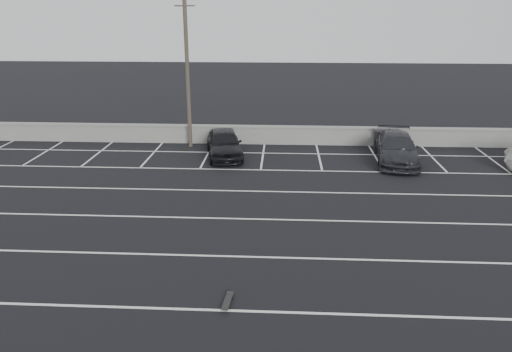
# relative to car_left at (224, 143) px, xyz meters

# --- Properties ---
(ground) EXTENTS (120.00, 120.00, 0.00)m
(ground) POSITION_rel_car_left_xyz_m (1.04, -11.21, -0.74)
(ground) COLOR black
(ground) RESTS_ON ground
(seawall) EXTENTS (50.00, 0.45, 1.06)m
(seawall) POSITION_rel_car_left_xyz_m (1.04, 2.79, -0.19)
(seawall) COLOR gray
(seawall) RESTS_ON ground
(stall_lines) EXTENTS (36.00, 20.05, 0.01)m
(stall_lines) POSITION_rel_car_left_xyz_m (0.95, -6.80, -0.73)
(stall_lines) COLOR silver
(stall_lines) RESTS_ON ground
(car_left) EXTENTS (2.53, 4.58, 1.47)m
(car_left) POSITION_rel_car_left_xyz_m (0.00, 0.00, 0.00)
(car_left) COLOR black
(car_left) RESTS_ON ground
(car_right) EXTENTS (2.54, 5.12, 1.43)m
(car_right) POSITION_rel_car_left_xyz_m (8.92, -0.49, -0.02)
(car_right) COLOR #24252A
(car_right) RESTS_ON ground
(utility_pole) EXTENTS (1.09, 0.22, 8.18)m
(utility_pole) POSITION_rel_car_left_xyz_m (-2.18, 1.99, 3.40)
(utility_pole) COLOR #4C4238
(utility_pole) RESTS_ON ground
(trash_bin) EXTENTS (0.77, 0.77, 0.98)m
(trash_bin) POSITION_rel_car_left_xyz_m (8.54, 2.39, -0.24)
(trash_bin) COLOR #252527
(trash_bin) RESTS_ON ground
(skateboard) EXTENTS (0.25, 0.74, 0.09)m
(skateboard) POSITION_rel_car_left_xyz_m (1.67, -13.90, -0.67)
(skateboard) COLOR black
(skateboard) RESTS_ON ground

